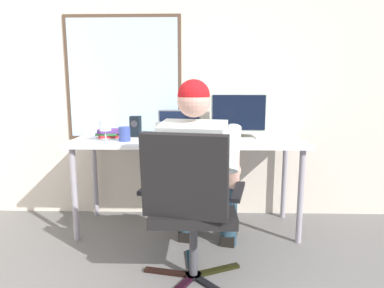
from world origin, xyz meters
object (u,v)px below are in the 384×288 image
Objects in this scene: wine_glass at (105,127)px; crt_monitor at (238,112)px; desk at (188,147)px; person_seated at (199,172)px; coffee_mug at (125,134)px; desk_speaker at (136,126)px; book_stack at (109,133)px; office_chair at (190,200)px; laptop at (179,130)px.

crt_monitor is at bearing 10.47° from wine_glass.
wine_glass is at bearing -167.00° from desk.
coffee_mug is (-0.56, 0.44, 0.17)m from person_seated.
person_seated is at bearing -52.27° from desk_speaker.
book_stack is at bearing 139.40° from person_seated.
office_chair is 2.60× the size of laptop.
crt_monitor is at bearing -0.47° from book_stack.
laptop is (-0.07, 0.07, 0.13)m from desk.
office_chair is at bearing -52.41° from book_stack.
wine_glass is at bearing -175.96° from coffee_mug.
wine_glass is at bearing -158.82° from laptop.
book_stack reaches higher than desk.
desk_speaker reaches higher than book_stack.
person_seated is at bearing -38.16° from coffee_mug.
laptop is at bearing -5.39° from desk_speaker.
wine_glass is at bearing 133.41° from office_chair.
desk is at bearing -173.56° from crt_monitor.
wine_glass is (-0.71, 0.43, 0.23)m from person_seated.
book_stack is (-0.03, 0.20, -0.08)m from wine_glass.
office_chair is 0.28m from person_seated.
wine_glass is 1.46× the size of coffee_mug.
book_stack is at bearing -178.54° from laptop.
office_chair is at bearing -46.59° from wine_glass.
person_seated is at bearing -75.62° from laptop.
crt_monitor reaches higher than book_stack.
book_stack is at bearing 127.59° from office_chair.
crt_monitor reaches higher than desk_speaker.
desk is 1.50× the size of person_seated.
wine_glass is 0.15m from coffee_mug.
crt_monitor is 0.90m from coffee_mug.
crt_monitor is at bearing 63.81° from person_seated.
book_stack is at bearing -167.02° from desk_speaker.
wine_glass is at bearing 148.44° from person_seated.
book_stack is (-0.64, 0.05, 0.10)m from desk.
desk is 10.61× the size of desk_speaker.
office_chair is 8.49× the size of coffee_mug.
laptop is 2.24× the size of wine_glass.
book_stack is at bearing 175.28° from desk.
wine_glass is at bearing -169.53° from crt_monitor.
crt_monitor is 4.11× the size of coffee_mug.
desk is 0.51m from coffee_mug.
office_chair is 0.92m from coffee_mug.
crt_monitor is 2.82× the size of wine_glass.
desk is at bearing 13.00° from wine_glass.
coffee_mug is at bearing 4.04° from wine_glass.
person_seated reaches higher than laptop.
person_seated reaches higher than wine_glass.
laptop is 0.45m from coffee_mug.
person_seated is at bearing -116.19° from crt_monitor.
person_seated is 7.08× the size of desk_speaker.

